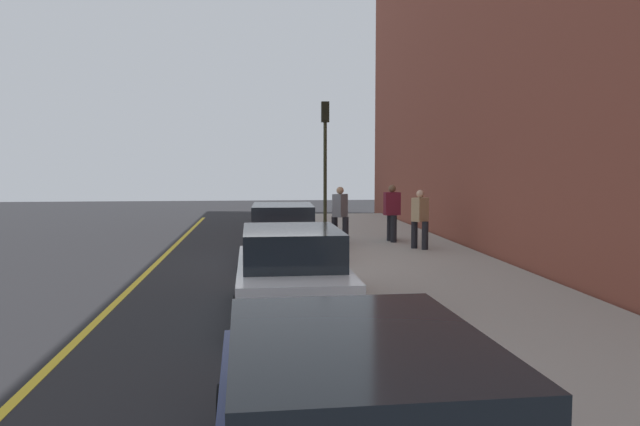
# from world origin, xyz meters

# --- Properties ---
(ground_plane) EXTENTS (56.00, 56.00, 0.00)m
(ground_plane) POSITION_xyz_m (0.00, 0.00, 0.00)
(ground_plane) COLOR black
(sidewalk) EXTENTS (28.00, 4.60, 0.15)m
(sidewalk) POSITION_xyz_m (0.00, -3.30, 0.07)
(sidewalk) COLOR #A39E93
(sidewalk) RESTS_ON ground
(lane_stripe_centre) EXTENTS (28.00, 0.14, 0.01)m
(lane_stripe_centre) POSITION_xyz_m (0.00, 3.20, 0.00)
(lane_stripe_centre) COLOR gold
(lane_stripe_centre) RESTS_ON ground
(snow_bank_curb) EXTENTS (4.49, 0.56, 0.22)m
(snow_bank_curb) POSITION_xyz_m (-1.26, -0.70, 0.11)
(snow_bank_curb) COLOR white
(snow_bank_curb) RESTS_ON ground
(parked_car_white) EXTENTS (4.37, 1.95, 1.51)m
(parked_car_white) POSITION_xyz_m (-5.56, -0.02, 0.76)
(parked_car_white) COLOR black
(parked_car_white) RESTS_ON ground
(parked_car_maroon) EXTENTS (4.51, 1.99, 1.51)m
(parked_car_maroon) POSITION_xyz_m (0.60, -0.12, 0.76)
(parked_car_maroon) COLOR black
(parked_car_maroon) RESTS_ON ground
(pedestrian_grey_coat) EXTENTS (0.56, 0.52, 1.75)m
(pedestrian_grey_coat) POSITION_xyz_m (2.65, -1.98, 1.08)
(pedestrian_grey_coat) COLOR black
(pedestrian_grey_coat) RESTS_ON sidewalk
(pedestrian_burgundy_coat) EXTENTS (0.59, 0.51, 1.80)m
(pedestrian_burgundy_coat) POSITION_xyz_m (2.90, -3.67, 1.11)
(pedestrian_burgundy_coat) COLOR black
(pedestrian_burgundy_coat) RESTS_ON sidewalk
(pedestrian_tan_coat) EXTENTS (0.52, 0.54, 1.71)m
(pedestrian_tan_coat) POSITION_xyz_m (1.16, -4.10, 1.06)
(pedestrian_tan_coat) COLOR black
(pedestrian_tan_coat) RESTS_ON sidewalk
(traffic_light_pole) EXTENTS (0.35, 0.26, 4.59)m
(traffic_light_pole) POSITION_xyz_m (5.08, -1.78, 3.24)
(traffic_light_pole) COLOR #2D2D19
(traffic_light_pole) RESTS_ON sidewalk
(rolling_suitcase) EXTENTS (0.34, 0.22, 0.90)m
(rolling_suitcase) POSITION_xyz_m (3.31, -3.77, 0.42)
(rolling_suitcase) COLOR black
(rolling_suitcase) RESTS_ON sidewalk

